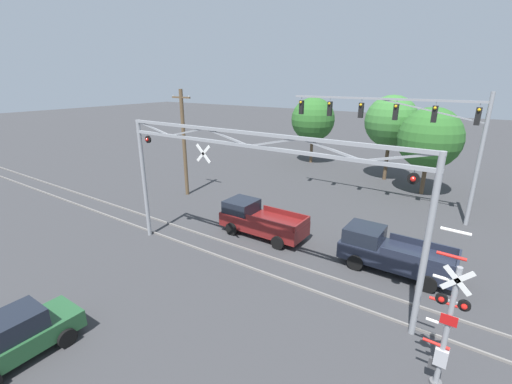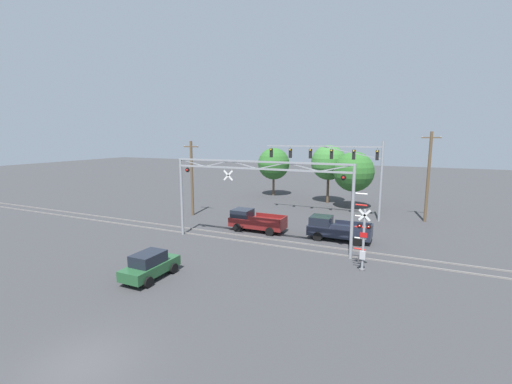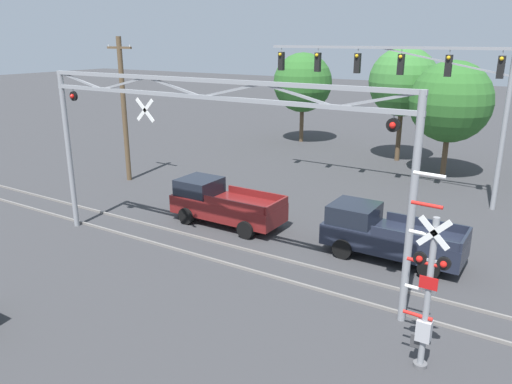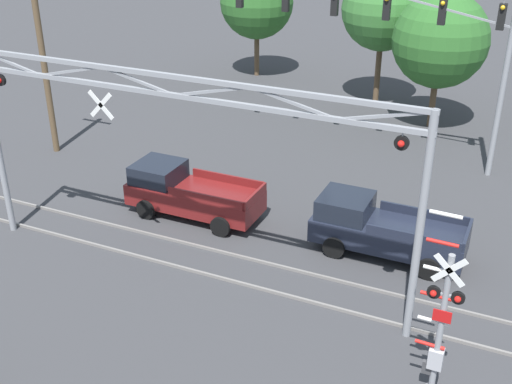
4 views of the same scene
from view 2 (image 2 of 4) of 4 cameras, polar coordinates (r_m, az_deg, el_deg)
name	(u,v)px [view 2 (image 2 of 4)]	position (r m, az deg, el deg)	size (l,w,h in m)	color
ground_plane	(81,366)	(15.98, -27.15, -24.46)	(200.00, 200.00, 0.00)	#38383A
rail_track_near	(259,243)	(28.00, 0.49, -8.56)	(80.00, 0.08, 0.10)	gray
rail_track_far	(266,239)	(29.25, 1.65, -7.77)	(80.00, 0.08, 0.10)	gray
crossing_gantry	(257,184)	(26.66, 0.22, 1.29)	(14.82, 0.27, 6.76)	gray
crossing_signal_mast	(363,241)	(23.20, 17.38, -7.77)	(1.07, 0.35, 5.09)	gray
traffic_signal_span	(343,162)	(37.08, 14.34, 4.83)	(12.61, 0.39, 8.17)	gray
pickup_truck_lead	(255,221)	(31.59, -0.19, -4.83)	(5.15, 2.18, 1.91)	maroon
pickup_truck_following	(336,229)	(29.65, 13.20, -6.02)	(5.18, 2.18, 1.91)	#1E2333
sedan_waiting	(150,265)	(22.35, -17.26, -11.58)	(1.88, 3.84, 1.64)	#23512D
utility_pole_left	(192,177)	(37.92, -10.64, 2.41)	(1.80, 0.28, 8.12)	brown
utility_pole_right	(428,176)	(38.42, 26.78, 2.40)	(1.80, 0.28, 9.10)	brown
background_tree_beyond_span	(354,172)	(42.15, 15.99, 3.26)	(4.74, 4.74, 6.85)	brown
background_tree_far_left_verge	(329,163)	(45.25, 12.02, 4.81)	(4.50, 4.50, 7.53)	brown
background_tree_far_right_verge	(274,164)	(50.05, 2.97, 4.72)	(4.59, 4.59, 6.98)	brown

